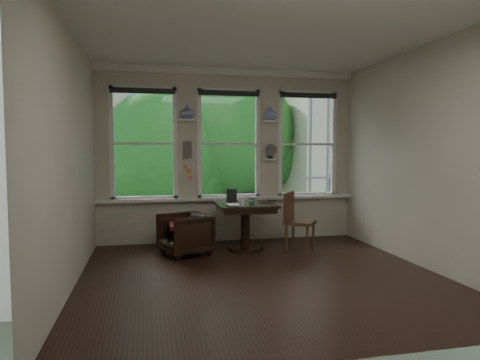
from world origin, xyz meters
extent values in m
plane|color=black|center=(0.00, 0.00, 0.00)|extent=(4.50, 4.50, 0.00)
plane|color=silver|center=(0.00, 0.00, 3.00)|extent=(4.50, 4.50, 0.00)
plane|color=beige|center=(0.00, 2.25, 1.50)|extent=(4.50, 0.00, 4.50)
plane|color=beige|center=(0.00, -2.25, 1.50)|extent=(4.50, 0.00, 4.50)
plane|color=beige|center=(-2.25, 0.00, 1.50)|extent=(0.00, 4.50, 4.50)
plane|color=beige|center=(2.25, 0.00, 1.50)|extent=(0.00, 4.50, 4.50)
cube|color=white|center=(-0.72, 2.15, 2.10)|extent=(0.26, 0.16, 0.03)
cube|color=white|center=(0.72, 2.15, 2.10)|extent=(0.26, 0.16, 0.03)
cube|color=#59544F|center=(-0.72, 2.18, 1.60)|extent=(0.14, 0.06, 0.28)
imported|color=silver|center=(-0.72, 2.15, 2.24)|extent=(0.24, 0.24, 0.25)
imported|color=silver|center=(0.72, 2.15, 2.24)|extent=(0.24, 0.24, 0.25)
imported|color=black|center=(-0.85, 1.32, 0.32)|extent=(0.89, 0.88, 0.63)
cube|color=maroon|center=(-0.85, 1.32, 0.45)|extent=(0.45, 0.45, 0.06)
imported|color=black|center=(0.48, 1.45, 0.76)|extent=(0.35, 0.30, 0.02)
imported|color=white|center=(-0.01, 1.13, 0.79)|extent=(0.11, 0.11, 0.09)
imported|color=white|center=(0.18, 1.29, 0.80)|extent=(0.14, 0.14, 0.09)
cube|color=black|center=(-0.08, 1.53, 0.86)|extent=(0.17, 0.11, 0.22)
cube|color=silver|center=(-0.08, 1.33, 0.75)|extent=(0.25, 0.32, 0.00)
camera|label=1|loc=(-1.39, -5.14, 1.59)|focal=32.00mm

